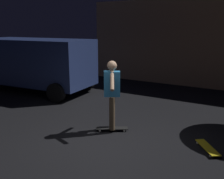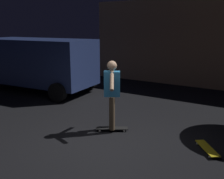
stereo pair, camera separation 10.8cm
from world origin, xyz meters
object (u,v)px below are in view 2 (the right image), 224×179
parked_van (37,61)px  skateboard_ridden (112,128)px  skateboard_spare (207,148)px  skater (112,90)px

parked_van → skateboard_ridden: (4.73, -2.00, -1.11)m
parked_van → skateboard_spare: (6.99, -1.87, -1.11)m
skateboard_ridden → skater: skater is taller
parked_van → skater: parked_van is taller
parked_van → skater: size_ratio=2.84×
skateboard_ridden → skater: bearing=97.1°
parked_van → skateboard_ridden: 5.26m
skateboard_spare → skater: bearing=-176.7°
skateboard_spare → skater: 2.46m
skateboard_ridden → parked_van: bearing=157.1°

